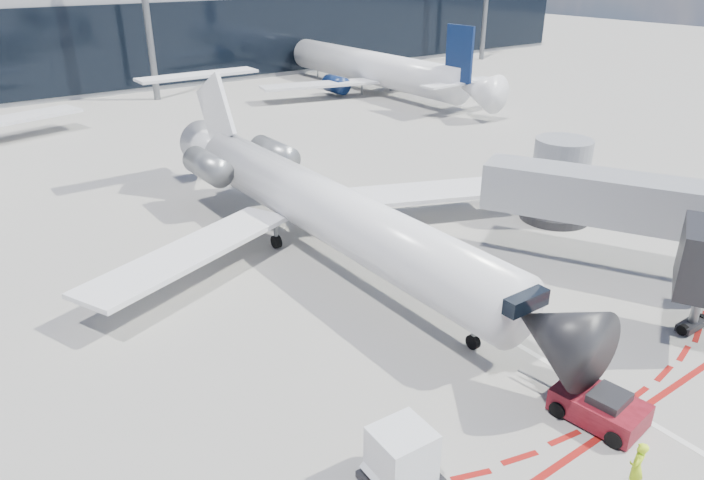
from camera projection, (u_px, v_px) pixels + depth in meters
ground at (413, 283)px, 29.75m from camera, size 260.00×260.00×0.00m
apron_centerline at (386, 267)px, 31.22m from camera, size 0.25×40.00×0.01m
apron_stop_bar at (635, 413)px, 21.24m from camera, size 14.00×0.25×0.01m
terminal_building at (57, 8)px, 74.27m from camera, size 150.00×24.15×24.00m
jet_bridge at (602, 199)px, 31.49m from camera, size 10.03×15.20×4.90m
regional_jet at (316, 203)px, 32.08m from camera, size 25.22×31.10×7.79m
pushback_tug at (600, 407)px, 20.77m from camera, size 2.24×4.62×1.18m
ramp_worker at (637, 467)px, 17.86m from camera, size 0.70×0.55×1.71m
uld_container at (401, 458)px, 18.06m from camera, size 2.12×1.83×1.92m
bg_airliner_1 at (372, 44)px, 69.93m from camera, size 32.07×33.96×10.38m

